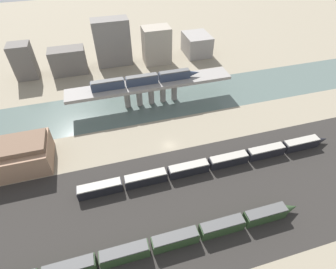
# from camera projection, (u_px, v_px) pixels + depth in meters

# --- Properties ---
(ground_plane) EXTENTS (400.00, 400.00, 0.00)m
(ground_plane) POSITION_uv_depth(u_px,v_px,m) (169.00, 145.00, 92.14)
(ground_plane) COLOR gray
(railbed_yard) EXTENTS (280.00, 42.00, 0.01)m
(railbed_yard) POSITION_uv_depth(u_px,v_px,m) (192.00, 202.00, 75.05)
(railbed_yard) COLOR #282623
(railbed_yard) RESTS_ON ground
(river_water) EXTENTS (320.00, 25.02, 0.01)m
(river_water) POSITION_uv_depth(u_px,v_px,m) (152.00, 103.00, 111.26)
(river_water) COLOR #4C5B56
(river_water) RESTS_ON ground
(bridge) EXTENTS (66.77, 8.89, 9.70)m
(bridge) POSITION_uv_depth(u_px,v_px,m) (151.00, 87.00, 105.96)
(bridge) COLOR gray
(bridge) RESTS_ON ground
(train_on_bridge) EXTENTS (43.87, 2.64, 3.76)m
(train_on_bridge) POSITION_uv_depth(u_px,v_px,m) (145.00, 79.00, 103.10)
(train_on_bridge) COLOR #2D384C
(train_on_bridge) RESTS_ON bridge
(train_yard_near) EXTENTS (78.79, 3.09, 3.84)m
(train_yard_near) POSITION_uv_depth(u_px,v_px,m) (156.00, 245.00, 63.82)
(train_yard_near) COLOR #23381E
(train_yard_near) RESTS_ON ground
(train_yard_mid) EXTENTS (85.62, 3.09, 3.59)m
(train_yard_mid) POSITION_uv_depth(u_px,v_px,m) (214.00, 163.00, 83.54)
(train_yard_mid) COLOR black
(train_yard_mid) RESTS_ON ground
(warehouse_building) EXTENTS (29.67, 14.53, 9.53)m
(warehouse_building) POSITION_uv_depth(u_px,v_px,m) (0.00, 158.00, 81.41)
(warehouse_building) COLOR #937056
(warehouse_building) RESTS_ON ground
(city_block_far_left) EXTENTS (9.52, 8.41, 16.36)m
(city_block_far_left) POSITION_uv_depth(u_px,v_px,m) (23.00, 61.00, 121.79)
(city_block_far_left) COLOR #605B56
(city_block_far_left) RESTS_ON ground
(city_block_left) EXTENTS (16.53, 8.71, 12.24)m
(city_block_left) POSITION_uv_depth(u_px,v_px,m) (68.00, 61.00, 126.39)
(city_block_left) COLOR #605B56
(city_block_left) RESTS_ON ground
(city_block_center) EXTENTS (17.55, 8.58, 22.58)m
(city_block_center) POSITION_uv_depth(u_px,v_px,m) (112.00, 42.00, 130.03)
(city_block_center) COLOR slate
(city_block_center) RESTS_ON ground
(city_block_right) EXTENTS (13.65, 9.58, 18.13)m
(city_block_right) POSITION_uv_depth(u_px,v_px,m) (157.00, 45.00, 132.73)
(city_block_right) COLOR gray
(city_block_right) RESTS_ON ground
(city_block_far_right) EXTENTS (13.11, 15.66, 10.60)m
(city_block_far_right) POSITION_uv_depth(u_px,v_px,m) (197.00, 44.00, 142.64)
(city_block_far_right) COLOR gray
(city_block_far_right) RESTS_ON ground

